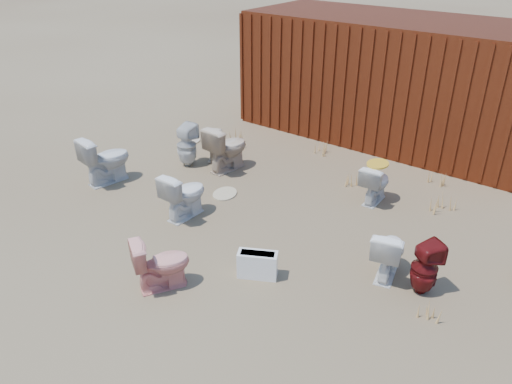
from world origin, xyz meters
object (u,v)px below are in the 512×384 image
Objects in this scene: toilet_front_a at (106,159)px; toilet_back_yellowlid at (375,183)px; toilet_back_a at (187,145)px; toilet_back_beige_right at (227,148)px; toilet_front_e at (388,252)px; loose_tank at (258,265)px; toilet_front_pink at (161,263)px; toilet_back_beige_left at (214,141)px; shipping_container at (394,79)px; toilet_front_maroon at (425,268)px; toilet_front_c at (184,194)px.

toilet_front_a is 4.53m from toilet_back_yellowlid.
toilet_back_a is 0.77m from toilet_back_beige_right.
toilet_front_a is at bearing -7.86° from toilet_front_e.
loose_tank is at bearing -179.62° from toilet_front_a.
toilet_front_pink is 3.92m from toilet_back_beige_left.
shipping_container is 8.53× the size of toilet_front_maroon.
toilet_front_pink is 0.82× the size of toilet_back_beige_right.
shipping_container is 5.06m from toilet_front_e.
toilet_front_pink is 1.38× the size of loose_tank.
toilet_front_c is at bearing 126.99° from toilet_back_a.
toilet_back_beige_right reaches higher than toilet_front_c.
toilet_front_maroon is 0.84× the size of toilet_back_beige_right.
toilet_back_a is at bearing 30.02° from toilet_back_beige_right.
toilet_front_pink is at bearing 70.68° from toilet_back_yellowlid.
toilet_front_maroon is at bearing 162.91° from toilet_back_a.
toilet_front_pink is at bearing -160.61° from loose_tank.
toilet_front_c is 1.87m from loose_tank.
toilet_front_a is 1.90m from toilet_front_c.
toilet_front_c is 0.88× the size of toilet_back_beige_right.
shipping_container is 7.55× the size of toilet_back_a.
toilet_front_e is (3.06, 0.50, -0.03)m from toilet_front_c.
toilet_front_maroon is 4.89m from toilet_back_beige_left.
toilet_back_beige_right is (0.69, 0.32, 0.02)m from toilet_back_a.
toilet_front_a is (-2.91, -5.02, -0.78)m from shipping_container.
toilet_front_pink is at bearing 126.11° from toilet_front_c.
toilet_back_beige_right reaches higher than toilet_back_a.
toilet_back_beige_left is at bearing -32.08° from toilet_front_e.
toilet_front_pink is at bearing 89.65° from toilet_back_beige_left.
toilet_front_a is 1.68× the size of loose_tank.
toilet_back_yellowlid is 2.73m from loose_tank.
toilet_front_pink is at bearing 29.10° from toilet_front_e.
toilet_front_a is 3.73m from loose_tank.
shipping_container is 4.43m from toilet_back_a.
shipping_container is 9.23× the size of toilet_back_yellowlid.
toilet_front_e is 0.86× the size of toilet_back_a.
toilet_back_a is at bearing -106.29° from toilet_front_a.
shipping_container is 8.74× the size of toilet_front_e.
toilet_front_e is at bearing -170.04° from toilet_front_c.
toilet_front_pink is 0.98× the size of toilet_front_maroon.
shipping_container is 8.85× the size of toilet_back_beige_left.
toilet_back_beige_left is at bearing -19.94° from toilet_back_beige_right.
toilet_front_e is 1.64m from loose_tank.
toilet_front_pink is at bearing -90.21° from shipping_container.
toilet_front_maroon is 0.89× the size of toilet_back_a.
toilet_back_beige_right is (0.52, -0.24, 0.08)m from toilet_back_beige_left.
toilet_front_e is 4.42m from toilet_back_a.
shipping_container is 3.88m from toilet_back_beige_left.
toilet_front_a is 1.29× the size of toilet_back_yellowlid.
loose_tank is at bearing -102.06° from toilet_front_pink.
toilet_front_pink reaches higher than toilet_back_yellowlid.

